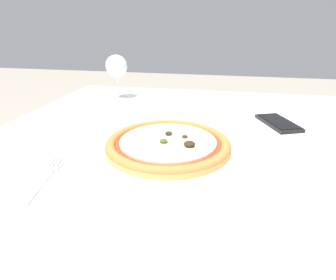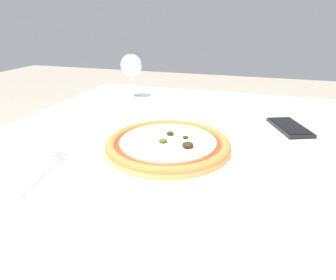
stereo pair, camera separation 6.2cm
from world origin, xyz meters
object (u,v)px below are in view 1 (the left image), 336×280
Objects in this scene: cell_phone at (278,123)px; wine_glass_far_left at (116,67)px; dining_table at (208,176)px; pizza_plate at (168,145)px; fork at (46,176)px.

wine_glass_far_left is at bearing 161.44° from cell_phone.
wine_glass_far_left is (-0.36, 0.35, 0.20)m from dining_table.
dining_table is 0.15m from pizza_plate.
pizza_plate is 1.95× the size of cell_phone.
dining_table is 0.54m from wine_glass_far_left.
dining_table is 0.38m from fork.
pizza_plate is (-0.09, -0.06, 0.10)m from dining_table.
wine_glass_far_left reaches higher than pizza_plate.
wine_glass_far_left is (-0.06, 0.57, 0.11)m from fork.
pizza_plate is at bearing -144.55° from dining_table.
fork is at bearing -140.95° from cell_phone.
pizza_plate is 0.51m from wine_glass_far_left.
fork is at bearing -143.89° from dining_table.
wine_glass_far_left is (-0.27, 0.42, 0.10)m from pizza_plate.
cell_phone is (0.48, 0.39, 0.00)m from fork.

